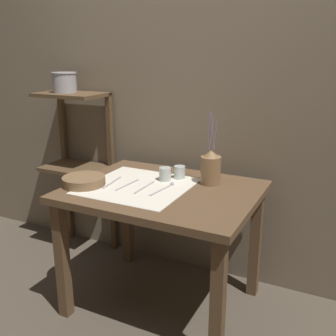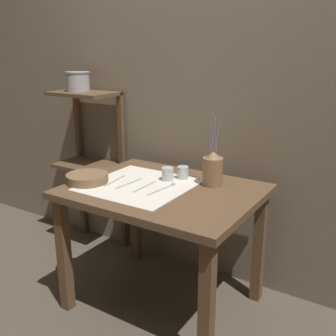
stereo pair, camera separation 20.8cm
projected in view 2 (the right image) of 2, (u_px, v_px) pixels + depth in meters
ground_plane at (164, 302)px, 2.35m from camera, size 12.00×12.00×0.00m
stone_wall_back at (208, 92)px, 2.41m from camera, size 7.00×0.06×2.40m
wooden_table at (163, 206)px, 2.17m from camera, size 1.02×0.79×0.72m
wooden_shelf_unit at (91, 143)px, 2.83m from camera, size 0.46×0.30×1.17m
linen_cloth at (140, 185)px, 2.19m from camera, size 0.55×0.55×0.00m
pitcher_with_flowers at (213, 169)px, 2.16m from camera, size 0.11×0.11×0.41m
wooden_bowl at (87, 178)px, 2.22m from camera, size 0.24×0.24×0.05m
glass_tumbler_near at (168, 174)px, 2.25m from camera, size 0.07×0.07×0.08m
glass_tumbler_far at (183, 173)px, 2.28m from camera, size 0.07×0.07×0.07m
knife_center at (115, 181)px, 2.24m from camera, size 0.04×0.21×0.00m
fork_inner at (129, 184)px, 2.20m from camera, size 0.03×0.21×0.00m
fork_outer at (145, 187)px, 2.15m from camera, size 0.01×0.21×0.00m
spoon_inner at (168, 186)px, 2.14m from camera, size 0.04×0.22×0.02m
metal_pot_large at (78, 81)px, 2.69m from camera, size 0.17×0.17×0.13m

